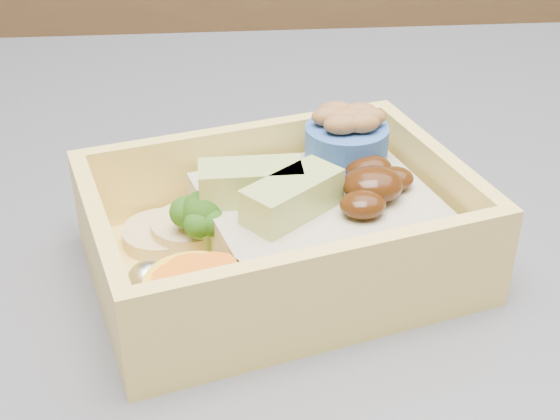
{
  "coord_description": "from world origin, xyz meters",
  "views": [
    {
      "loc": [
        -0.04,
        -0.43,
        1.17
      ],
      "look_at": [
        -0.01,
        -0.08,
        0.96
      ],
      "focal_mm": 50.0,
      "sensor_mm": 36.0,
      "label": 1
    }
  ],
  "objects": [
    {
      "name": "bento_box",
      "position": [
        -0.01,
        -0.08,
        0.95
      ],
      "size": [
        0.23,
        0.19,
        0.07
      ],
      "rotation": [
        0.0,
        0.0,
        0.28
      ],
      "color": "#FFDB69",
      "rests_on": "island"
    }
  ]
}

